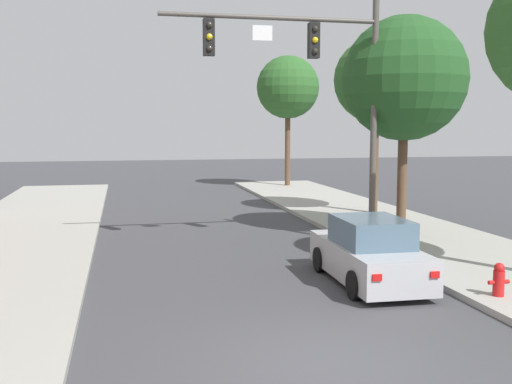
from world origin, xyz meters
TOP-DOWN VIEW (x-y plane):
  - ground_plane at (0.00, 0.00)m, footprint 120.00×120.00m
  - traffic_signal_mast at (2.70, 8.96)m, footprint 6.73×0.38m
  - car_lead_silver at (2.62, 4.50)m, footprint 1.92×4.28m
  - fire_hydrant at (4.68, 2.36)m, footprint 0.48×0.24m
  - street_tree_second at (6.05, 9.88)m, footprint 4.11×4.11m
  - street_tree_third at (7.18, 14.78)m, footprint 3.49×3.49m
  - street_tree_farthest at (6.81, 27.10)m, footprint 3.80×3.80m

SIDE VIEW (x-z plane):
  - ground_plane at x=0.00m, z-range 0.00..0.00m
  - fire_hydrant at x=4.68m, z-range 0.15..0.87m
  - car_lead_silver at x=2.62m, z-range -0.08..1.52m
  - street_tree_second at x=6.05m, z-range 1.69..8.93m
  - traffic_signal_mast at x=2.70m, z-range 1.60..9.10m
  - street_tree_third at x=7.18m, z-range 2.00..9.24m
  - street_tree_farthest at x=6.81m, z-range 2.16..10.03m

